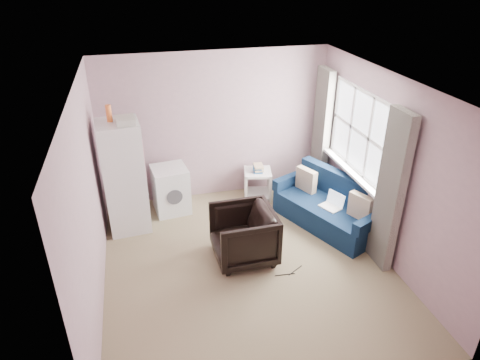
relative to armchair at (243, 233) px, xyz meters
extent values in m
cube|color=#8C7B5B|center=(0.01, -0.16, -0.43)|extent=(3.80, 4.20, 0.02)
cube|color=silver|center=(0.01, -0.16, 2.09)|extent=(3.80, 4.20, 0.02)
cube|color=#AB8792|center=(0.01, 1.95, 0.83)|extent=(3.80, 0.02, 2.50)
cube|color=#AB8792|center=(0.01, -2.27, 0.83)|extent=(3.80, 0.02, 2.50)
cube|color=#AB8792|center=(-1.90, -0.16, 0.83)|extent=(0.02, 4.20, 2.50)
cube|color=#AB8792|center=(1.92, -0.16, 0.83)|extent=(0.02, 4.20, 2.50)
cube|color=white|center=(1.90, 0.54, 1.08)|extent=(0.01, 1.60, 1.20)
imported|color=black|center=(0.00, 0.00, 0.00)|extent=(0.78, 0.83, 0.84)
cube|color=silver|center=(-1.52, 1.19, 0.44)|extent=(0.64, 0.64, 1.73)
cube|color=#47484F|center=(-1.22, 1.22, 0.22)|extent=(0.06, 0.55, 0.02)
cube|color=#47484F|center=(-1.24, 1.44, 0.72)|extent=(0.02, 0.03, 0.49)
cube|color=white|center=(-1.22, 1.19, 0.79)|extent=(0.04, 0.41, 0.59)
cylinder|color=orange|center=(-1.60, 1.24, 1.43)|extent=(0.09, 0.09, 0.24)
cube|color=beige|center=(-1.39, 1.11, 1.35)|extent=(0.28, 0.32, 0.09)
cube|color=silver|center=(-0.83, 1.53, -0.03)|extent=(0.61, 0.61, 0.77)
cube|color=#47484F|center=(-0.83, 1.51, 0.33)|extent=(0.56, 0.55, 0.05)
cylinder|color=#47484F|center=(-0.80, 1.26, -0.03)|extent=(0.26, 0.05, 0.25)
cube|color=white|center=(0.67, 1.61, 0.06)|extent=(0.54, 0.54, 0.04)
cube|color=white|center=(0.67, 1.61, -0.36)|extent=(0.54, 0.54, 0.04)
cube|color=white|center=(0.47, 1.66, -0.17)|extent=(0.14, 0.45, 0.50)
cube|color=white|center=(0.87, 1.57, -0.17)|extent=(0.14, 0.45, 0.50)
cube|color=#22588F|center=(0.67, 1.61, 0.09)|extent=(0.19, 0.25, 0.03)
cube|color=beige|center=(0.68, 1.61, 0.12)|extent=(0.18, 0.24, 0.03)
cube|color=#22588F|center=(0.66, 1.62, 0.15)|extent=(0.21, 0.26, 0.03)
cube|color=beige|center=(0.68, 1.61, 0.18)|extent=(0.17, 0.24, 0.03)
cube|color=#0E2442|center=(1.49, 0.50, -0.23)|extent=(1.41, 1.85, 0.37)
cube|color=#0E2442|center=(1.78, 0.63, 0.16)|extent=(0.84, 1.59, 0.41)
cube|color=#0E2442|center=(1.83, -0.23, 0.04)|extent=(0.77, 0.44, 0.19)
cube|color=#0E2442|center=(1.16, 1.24, 0.04)|extent=(0.77, 0.44, 0.19)
cube|color=#BCA98E|center=(1.76, 0.03, 0.14)|extent=(0.25, 0.38, 0.37)
cube|color=#BCA98E|center=(1.31, 1.01, 0.14)|extent=(0.25, 0.38, 0.37)
cube|color=white|center=(1.46, 0.39, -0.04)|extent=(0.32, 0.37, 0.02)
cube|color=silver|center=(1.57, 0.43, 0.07)|extent=(0.18, 0.30, 0.20)
cube|color=white|center=(1.83, 0.54, 0.45)|extent=(0.14, 1.70, 0.04)
cube|color=white|center=(1.88, 0.54, 0.48)|extent=(0.02, 1.68, 0.05)
cube|color=white|center=(1.88, 0.54, 1.08)|extent=(0.02, 1.68, 0.05)
cube|color=white|center=(1.88, 0.54, 1.68)|extent=(0.02, 1.68, 0.05)
cube|color=white|center=(1.88, -0.26, 1.08)|extent=(0.02, 0.05, 1.20)
cube|color=white|center=(1.88, 0.27, 1.08)|extent=(0.02, 0.05, 1.20)
cube|color=white|center=(1.88, 0.81, 1.08)|extent=(0.02, 0.05, 1.20)
cube|color=white|center=(1.88, 1.34, 1.08)|extent=(0.02, 0.05, 1.20)
cube|color=beige|center=(1.79, -0.54, 0.68)|extent=(0.12, 0.46, 2.18)
cube|color=beige|center=(1.79, 1.62, 0.68)|extent=(0.12, 0.46, 2.18)
cylinder|color=black|center=(0.61, -0.45, -0.41)|extent=(0.24, 0.15, 0.01)
cylinder|color=black|center=(0.45, -0.50, -0.41)|extent=(0.28, 0.03, 0.01)
camera|label=1|loc=(-1.22, -4.68, 3.34)|focal=32.00mm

